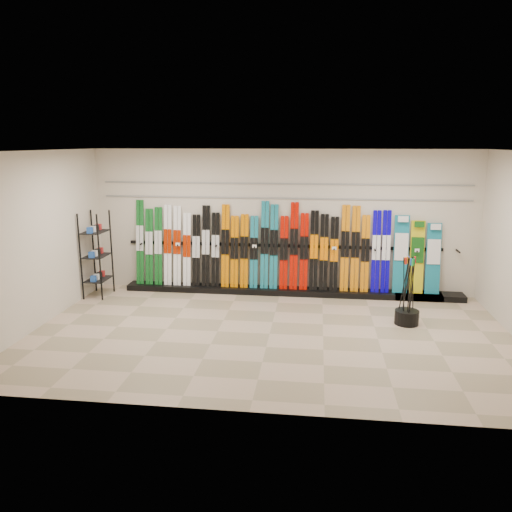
# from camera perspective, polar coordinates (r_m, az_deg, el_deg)

# --- Properties ---
(floor) EXTENTS (8.00, 8.00, 0.00)m
(floor) POSITION_cam_1_polar(r_m,az_deg,el_deg) (8.45, 1.57, -8.87)
(floor) COLOR gray
(floor) RESTS_ON ground
(back_wall) EXTENTS (8.00, 0.00, 8.00)m
(back_wall) POSITION_cam_1_polar(r_m,az_deg,el_deg) (10.47, 2.94, 3.90)
(back_wall) COLOR beige
(back_wall) RESTS_ON floor
(left_wall) EXTENTS (0.00, 5.00, 5.00)m
(left_wall) POSITION_cam_1_polar(r_m,az_deg,el_deg) (9.28, -23.77, 1.65)
(left_wall) COLOR beige
(left_wall) RESTS_ON floor
(ceiling) EXTENTS (8.00, 8.00, 0.00)m
(ceiling) POSITION_cam_1_polar(r_m,az_deg,el_deg) (7.85, 1.71, 11.91)
(ceiling) COLOR silver
(ceiling) RESTS_ON back_wall
(ski_rack_base) EXTENTS (8.00, 0.40, 0.12)m
(ski_rack_base) POSITION_cam_1_polar(r_m,az_deg,el_deg) (10.57, 3.98, -4.05)
(ski_rack_base) COLOR black
(ski_rack_base) RESTS_ON floor
(skis) EXTENTS (5.37, 0.26, 1.82)m
(skis) POSITION_cam_1_polar(r_m,az_deg,el_deg) (10.46, 0.37, 0.82)
(skis) COLOR #115B1E
(skis) RESTS_ON ski_rack_base
(snowboards) EXTENTS (0.93, 0.24, 1.57)m
(snowboards) POSITION_cam_1_polar(r_m,az_deg,el_deg) (10.62, 17.85, -0.06)
(snowboards) COLOR #14728C
(snowboards) RESTS_ON ski_rack_base
(accessory_rack) EXTENTS (0.40, 0.60, 1.76)m
(accessory_rack) POSITION_cam_1_polar(r_m,az_deg,el_deg) (10.76, -17.77, 0.18)
(accessory_rack) COLOR black
(accessory_rack) RESTS_ON floor
(pole_bin) EXTENTS (0.42, 0.42, 0.25)m
(pole_bin) POSITION_cam_1_polar(r_m,az_deg,el_deg) (9.23, 16.84, -6.71)
(pole_bin) COLOR black
(pole_bin) RESTS_ON floor
(ski_poles) EXTENTS (0.30, 0.33, 1.18)m
(ski_poles) POSITION_cam_1_polar(r_m,az_deg,el_deg) (9.10, 16.95, -3.78)
(ski_poles) COLOR black
(ski_poles) RESTS_ON pole_bin
(slatwall_rail_0) EXTENTS (7.60, 0.02, 0.03)m
(slatwall_rail_0) POSITION_cam_1_polar(r_m,az_deg,el_deg) (10.38, 2.96, 6.61)
(slatwall_rail_0) COLOR gray
(slatwall_rail_0) RESTS_ON back_wall
(slatwall_rail_1) EXTENTS (7.60, 0.02, 0.03)m
(slatwall_rail_1) POSITION_cam_1_polar(r_m,az_deg,el_deg) (10.36, 2.98, 8.26)
(slatwall_rail_1) COLOR gray
(slatwall_rail_1) RESTS_ON back_wall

